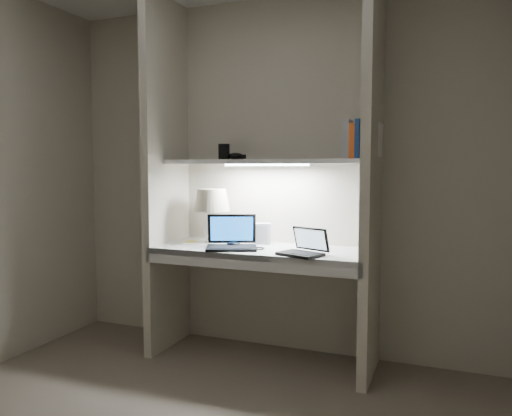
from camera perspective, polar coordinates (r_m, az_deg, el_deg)
The scene contains 17 objects.
back_wall at distance 3.59m, azimuth 2.13°, elevation 3.69°, with size 3.20×0.01×2.50m, color beige.
alcove_panel_left at distance 3.65m, azimuth -10.23°, elevation 3.64°, with size 0.06×0.55×2.50m, color beige.
alcove_panel_right at distance 3.14m, azimuth 13.12°, elevation 3.43°, with size 0.06×0.55×2.50m, color beige.
desk at distance 3.37m, azimuth 0.56°, elevation -4.90°, with size 1.40×0.55×0.04m, color white.
desk_apron at distance 3.14m, azimuth -1.14°, elevation -6.18°, with size 1.46×0.03×0.10m, color silver.
shelf at distance 3.42m, azimuth 1.13°, elevation 5.32°, with size 1.40×0.36×0.03m, color silver.
strip_light at distance 3.42m, azimuth 1.13°, elevation 4.95°, with size 0.60×0.04×0.01m, color white.
table_lamp at distance 3.59m, azimuth -5.08°, elevation 0.18°, with size 0.26×0.26×0.39m.
laptop_main at distance 3.36m, azimuth -2.81°, elevation -3.73°, with size 0.42×0.39×0.22m.
laptop_netbook at distance 3.12m, azimuth 5.50°, elevation -4.62°, with size 0.32×0.30×0.17m.
speaker at distance 3.53m, azimuth 0.83°, elevation -2.94°, with size 0.11×0.07×0.15m, color silver.
mouse at distance 3.39m, azimuth -2.58°, elevation -4.21°, with size 0.10×0.06×0.04m, color black.
cable_coil at distance 3.31m, azimuth 0.22°, elevation -4.64°, with size 0.09×0.09×0.01m, color black.
sticky_note at distance 3.67m, azimuth -7.49°, elevation -3.83°, with size 0.07×0.07×0.00m, color yellow.
book_row at distance 3.26m, azimuth 12.02°, elevation 7.57°, with size 0.24×0.17×0.25m.
shelf_box at distance 3.57m, azimuth -3.68°, elevation 6.42°, with size 0.07×0.05×0.11m, color black.
shelf_gadget at distance 3.56m, azimuth -2.35°, elevation 5.94°, with size 0.11×0.08×0.05m, color black.
Camera 1 is at (1.18, -1.88, 1.31)m, focal length 35.00 mm.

